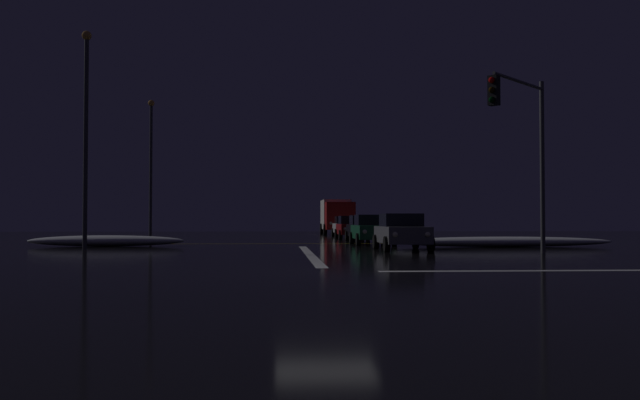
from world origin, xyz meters
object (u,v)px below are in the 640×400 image
(sedan_black, at_px, (365,228))
(sedan_white, at_px, (346,226))
(sedan_gray, at_px, (402,232))
(traffic_signal_ne, at_px, (524,131))
(sedan_red, at_px, (352,227))
(streetlamp_left_far, at_px, (151,159))
(streetlamp_left_near, at_px, (86,124))
(box_truck, at_px, (337,215))
(sedan_green, at_px, (372,229))

(sedan_black, height_order, sedan_white, same)
(sedan_gray, relative_size, traffic_signal_ne, 0.64)
(sedan_red, bearing_deg, streetlamp_left_far, 175.44)
(streetlamp_left_near, bearing_deg, streetlamp_left_far, 90.00)
(streetlamp_left_near, bearing_deg, box_truck, 64.28)
(sedan_white, xyz_separation_m, streetlamp_left_near, (-13.93, -20.82, 4.85))
(sedan_white, height_order, traffic_signal_ne, traffic_signal_ne)
(traffic_signal_ne, height_order, streetlamp_left_far, streetlamp_left_far)
(streetlamp_left_far, bearing_deg, traffic_signal_ne, -51.28)
(box_truck, bearing_deg, sedan_white, -89.66)
(sedan_green, distance_m, traffic_signal_ne, 11.87)
(sedan_red, xyz_separation_m, box_truck, (0.17, 13.91, 0.91))
(sedan_gray, height_order, sedan_white, same)
(sedan_green, bearing_deg, sedan_white, 88.87)
(sedan_red, bearing_deg, traffic_signal_ne, -78.76)
(box_truck, relative_size, streetlamp_left_near, 0.84)
(streetlamp_left_near, bearing_deg, sedan_white, 56.23)
(box_truck, distance_m, streetlamp_left_near, 32.23)
(sedan_gray, bearing_deg, streetlamp_left_near, 169.80)
(sedan_black, height_order, sedan_red, same)
(sedan_green, xyz_separation_m, sedan_black, (0.28, 5.24, 0.00))
(sedan_gray, bearing_deg, sedan_red, 90.90)
(sedan_white, relative_size, streetlamp_left_far, 0.45)
(sedan_green, distance_m, sedan_black, 5.25)
(box_truck, bearing_deg, sedan_green, -90.66)
(sedan_black, distance_m, box_truck, 19.60)
(sedan_gray, height_order, streetlamp_left_far, streetlamp_left_far)
(sedan_black, bearing_deg, traffic_signal_ne, -75.42)
(sedan_green, xyz_separation_m, sedan_red, (0.11, 10.91, 0.00))
(sedan_gray, height_order, sedan_black, same)
(streetlamp_left_near, bearing_deg, sedan_gray, -10.20)
(sedan_white, xyz_separation_m, traffic_signal_ne, (4.01, -27.18, 3.84))
(sedan_red, bearing_deg, streetlamp_left_near, -132.59)
(sedan_black, bearing_deg, sedan_red, 91.72)
(box_truck, height_order, streetlamp_left_far, streetlamp_left_far)
(sedan_gray, xyz_separation_m, traffic_signal_ne, (3.95, -3.85, 3.84))
(box_truck, bearing_deg, sedan_gray, -89.82)
(streetlamp_left_near, bearing_deg, sedan_black, 33.65)
(streetlamp_left_far, bearing_deg, sedan_black, -25.99)
(sedan_green, distance_m, streetlamp_left_near, 14.98)
(sedan_white, distance_m, streetlamp_left_near, 25.52)
(sedan_gray, bearing_deg, traffic_signal_ne, -44.22)
(sedan_green, relative_size, sedan_white, 1.00)
(sedan_gray, distance_m, traffic_signal_ne, 6.72)
(sedan_green, xyz_separation_m, streetlamp_left_far, (-13.59, 12.01, 4.67))
(traffic_signal_ne, distance_m, streetlamp_left_far, 28.67)
(streetlamp_left_near, bearing_deg, sedan_red, 47.41)
(sedan_black, distance_m, sedan_white, 11.59)
(traffic_signal_ne, bearing_deg, sedan_red, 101.24)
(sedan_gray, distance_m, streetlamp_left_far, 23.66)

